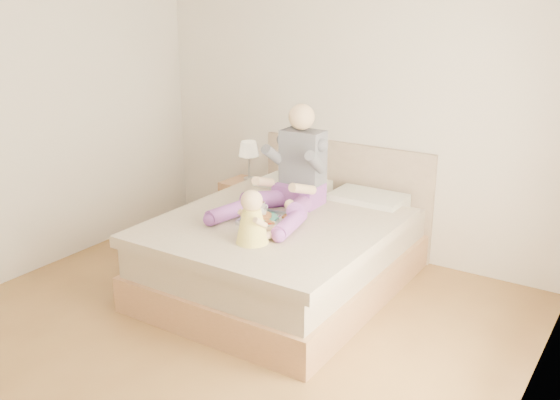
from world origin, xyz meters
The scene contains 7 objects.
room centered at (0.08, 0.01, 1.51)m, with size 4.02×4.22×2.71m.
bed centered at (0.00, 1.08, 0.32)m, with size 1.70×2.18×1.00m.
nightstand centered at (-1.00, 1.88, 0.26)m, with size 0.44×0.40×0.52m.
lamp centered at (-0.99, 1.92, 0.82)m, with size 0.20×0.20×0.40m.
adult centered at (-0.06, 1.22, 0.86)m, with size 0.74×1.04×0.87m.
tray centered at (-0.03, 0.87, 0.64)m, with size 0.51×0.43×0.13m.
baby centered at (0.10, 0.44, 0.77)m, with size 0.29×0.35×0.39m.
Camera 1 is at (2.50, -2.91, 2.30)m, focal length 40.00 mm.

